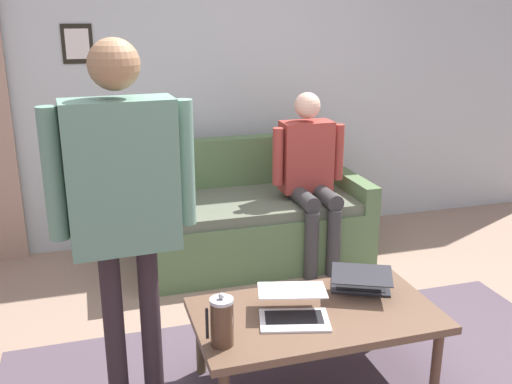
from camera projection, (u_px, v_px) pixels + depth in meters
name	position (u px, v px, depth m)	size (l,w,h in m)	color
ground_plane	(290.00, 383.00, 3.01)	(7.68, 7.68, 0.00)	gray
back_wall	(199.00, 75.00, 4.61)	(7.04, 0.11, 2.70)	#B1B6B7
couch	(250.00, 219.00, 4.46)	(1.70, 0.87, 0.88)	#547046
coffee_table	(316.00, 319.00, 2.89)	(1.21, 0.67, 0.42)	brown
laptop_left	(361.00, 282.00, 3.09)	(0.41, 0.42, 0.13)	#28282D
laptop_center	(294.00, 309.00, 2.81)	(0.40, 0.39, 0.12)	silver
french_press	(222.00, 322.00, 2.56)	(0.13, 0.11, 0.25)	#4C3323
person_standing	(123.00, 195.00, 2.38)	(0.61, 0.22, 1.75)	#2B1F24
person_seated	(310.00, 170.00, 4.24)	(0.55, 0.51, 1.28)	#373536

